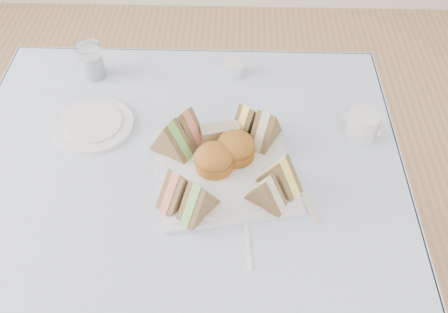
{
  "coord_description": "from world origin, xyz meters",
  "views": [
    {
      "loc": [
        0.12,
        -0.68,
        1.6
      ],
      "look_at": [
        0.1,
        0.05,
        0.8
      ],
      "focal_mm": 40.0,
      "sensor_mm": 36.0,
      "label": 1
    }
  ],
  "objects_px": {
    "table": "(187,274)",
    "creamer_jug": "(362,125)",
    "serving_plate": "(224,170)",
    "water_glass": "(91,61)"
  },
  "relations": [
    {
      "from": "serving_plate",
      "to": "water_glass",
      "type": "distance_m",
      "value": 0.5
    },
    {
      "from": "serving_plate",
      "to": "creamer_jug",
      "type": "xyz_separation_m",
      "value": [
        0.32,
        0.13,
        0.03
      ]
    },
    {
      "from": "serving_plate",
      "to": "creamer_jug",
      "type": "relative_size",
      "value": 4.08
    },
    {
      "from": "serving_plate",
      "to": "water_glass",
      "type": "bearing_deg",
      "value": 126.16
    },
    {
      "from": "creamer_jug",
      "to": "water_glass",
      "type": "bearing_deg",
      "value": -176.29
    },
    {
      "from": "table",
      "to": "serving_plate",
      "type": "height_order",
      "value": "serving_plate"
    },
    {
      "from": "water_glass",
      "to": "creamer_jug",
      "type": "height_order",
      "value": "water_glass"
    },
    {
      "from": "table",
      "to": "creamer_jug",
      "type": "distance_m",
      "value": 0.62
    },
    {
      "from": "creamer_jug",
      "to": "table",
      "type": "bearing_deg",
      "value": -136.54
    },
    {
      "from": "serving_plate",
      "to": "creamer_jug",
      "type": "bearing_deg",
      "value": 10.36
    }
  ]
}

